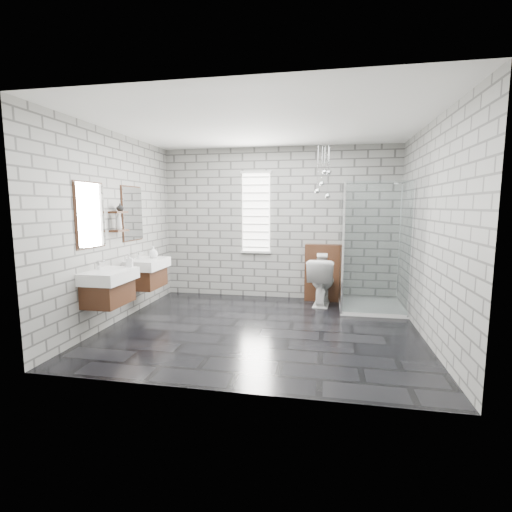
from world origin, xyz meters
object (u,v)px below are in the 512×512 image
(vanity_left, at_px, (107,277))
(vanity_right, at_px, (145,265))
(shower_enclosure, at_px, (366,279))
(toilet, at_px, (322,281))
(cistern_panel, at_px, (322,273))

(vanity_left, xyz_separation_m, vanity_right, (0.00, 1.04, 0.00))
(shower_enclosure, distance_m, toilet, 0.76)
(vanity_left, height_order, vanity_right, same)
(vanity_left, height_order, shower_enclosure, shower_enclosure)
(vanity_right, distance_m, shower_enclosure, 3.50)
(vanity_right, height_order, shower_enclosure, shower_enclosure)
(vanity_left, xyz_separation_m, toilet, (2.71, 2.06, -0.36))
(cistern_panel, xyz_separation_m, toilet, (0.00, -0.25, -0.10))
(vanity_left, xyz_separation_m, cistern_panel, (2.71, 2.31, -0.26))
(cistern_panel, relative_size, toilet, 1.26)
(vanity_left, bearing_deg, toilet, 37.23)
(vanity_right, bearing_deg, shower_enclosure, 12.37)
(vanity_right, bearing_deg, vanity_left, -90.00)
(shower_enclosure, bearing_deg, cistern_panel, 143.59)
(shower_enclosure, xyz_separation_m, toilet, (-0.70, 0.27, -0.11))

